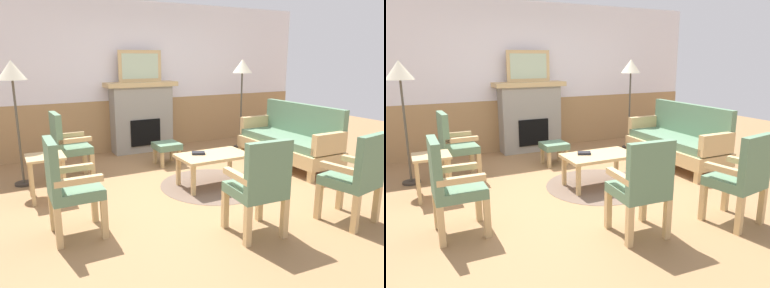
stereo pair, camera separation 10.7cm
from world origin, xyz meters
The scene contains 16 objects.
ground_plane centered at (0.00, 0.00, 0.00)m, with size 14.00×14.00×0.00m, color #997047.
wall_back centered at (0.00, 2.60, 1.31)m, with size 7.20×0.14×2.70m.
fireplace centered at (0.00, 2.35, 0.65)m, with size 1.30×0.44×1.28m.
framed_picture centered at (0.00, 2.35, 1.56)m, with size 0.80×0.04×0.56m.
couch centered at (1.82, 0.39, 0.40)m, with size 0.70×1.80×0.98m.
coffee_table centered at (0.19, 0.10, 0.39)m, with size 0.96×0.56×0.44m.
round_rug centered at (0.19, 0.10, 0.00)m, with size 1.44×1.44×0.01m, color brown.
book_on_table centered at (0.02, 0.20, 0.46)m, with size 0.18×0.12×0.03m, color black.
footstool centered at (0.04, 1.31, 0.28)m, with size 0.40×0.40×0.36m.
armchair_near_fireplace centered at (-1.79, -0.50, 0.54)m, with size 0.48×0.48×0.98m.
armchair_by_window_left centered at (-1.52, 1.22, 0.54)m, with size 0.50×0.50×0.98m.
armchair_front_left centered at (-0.16, -1.35, 0.54)m, with size 0.51×0.51×0.98m.
armchair_front_center centered at (0.91, -1.59, 0.54)m, with size 0.55×0.55×0.98m.
side_table centered at (-1.87, 0.64, 0.43)m, with size 0.44×0.44×0.55m.
floor_lamp_by_couch centered at (1.76, 1.69, 1.45)m, with size 0.36×0.36×1.68m.
floor_lamp_by_chairs centered at (-2.11, 1.33, 1.45)m, with size 0.36×0.36×1.68m.
Camera 1 is at (-2.26, -3.95, 1.71)m, focal length 33.96 mm.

